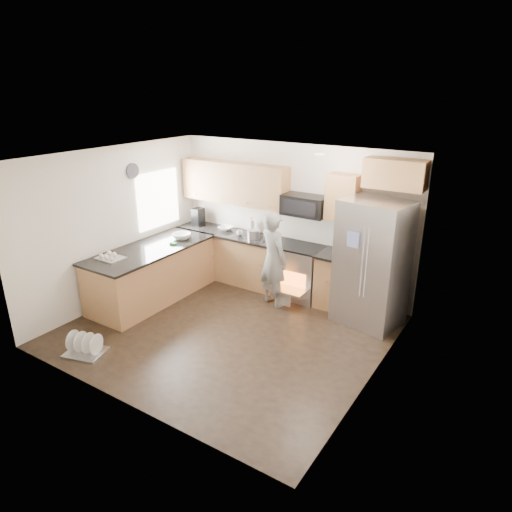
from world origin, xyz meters
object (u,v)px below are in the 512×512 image
Objects in this scene: stove_range at (300,260)px; person at (273,259)px; refrigerator at (372,264)px; dish_rack at (85,348)px.

stove_range is 0.58m from person.
refrigerator reaches higher than stove_range.
dish_rack is (-1.62, -3.26, -0.59)m from stove_range.
person is at bearing -160.14° from refrigerator.
stove_range is 3.69m from dish_rack.
person is 2.60× the size of dish_rack.
refrigerator is at bearing -151.46° from person.
stove_range is 0.92× the size of refrigerator.
dish_rack is at bearing 81.75° from person.
dish_rack is (-2.96, -3.01, -0.89)m from refrigerator.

